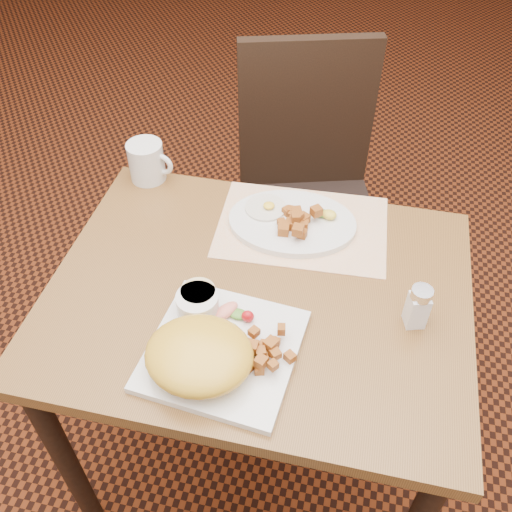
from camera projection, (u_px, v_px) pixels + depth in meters
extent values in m
plane|color=black|center=(257.00, 450.00, 1.76)|extent=(8.00, 8.00, 0.00)
cube|color=brown|center=(258.00, 295.00, 1.24)|extent=(0.90, 0.70, 0.03)
cylinder|color=black|center=(67.00, 463.00, 1.36)|extent=(0.05, 0.05, 0.71)
cylinder|color=black|center=(153.00, 281.00, 1.77)|extent=(0.05, 0.05, 0.71)
cylinder|color=black|center=(415.00, 326.00, 1.65)|extent=(0.05, 0.05, 0.71)
cube|color=black|center=(309.00, 223.00, 1.82)|extent=(0.52, 0.52, 0.05)
cylinder|color=black|center=(346.00, 236.00, 2.12)|extent=(0.04, 0.04, 0.42)
cylinder|color=black|center=(366.00, 311.00, 1.87)|extent=(0.04, 0.04, 0.42)
cylinder|color=black|center=(250.00, 241.00, 2.11)|extent=(0.04, 0.04, 0.42)
cylinder|color=black|center=(257.00, 317.00, 1.85)|extent=(0.04, 0.04, 0.42)
cube|color=black|center=(306.00, 116.00, 1.77)|extent=(0.41, 0.16, 0.50)
cube|color=white|center=(302.00, 227.00, 1.36)|extent=(0.41, 0.30, 0.00)
cube|color=silver|center=(223.00, 350.00, 1.10)|extent=(0.31, 0.31, 0.02)
ellipsoid|color=gold|center=(199.00, 355.00, 1.04)|extent=(0.20, 0.18, 0.07)
ellipsoid|color=gold|center=(210.00, 374.00, 1.04)|extent=(0.08, 0.07, 0.03)
ellipsoid|color=gold|center=(174.00, 343.00, 1.09)|extent=(0.08, 0.07, 0.03)
cylinder|color=silver|center=(198.00, 304.00, 1.15)|extent=(0.09, 0.09, 0.05)
cylinder|color=beige|center=(198.00, 291.00, 1.14)|extent=(0.07, 0.07, 0.01)
ellipsoid|color=#387223|center=(238.00, 314.00, 1.15)|extent=(0.04, 0.03, 0.01)
ellipsoid|color=red|center=(248.00, 316.00, 1.14)|extent=(0.03, 0.02, 0.03)
ellipsoid|color=#F28C72|center=(226.00, 311.00, 1.15)|extent=(0.06, 0.07, 0.02)
cylinder|color=white|center=(266.00, 208.00, 1.38)|extent=(0.10, 0.10, 0.01)
ellipsoid|color=yellow|center=(269.00, 205.00, 1.37)|extent=(0.03, 0.03, 0.01)
ellipsoid|color=#387223|center=(323.00, 213.00, 1.36)|extent=(0.04, 0.03, 0.01)
ellipsoid|color=yellow|center=(329.00, 215.00, 1.35)|extent=(0.04, 0.04, 0.02)
cube|color=white|center=(417.00, 310.00, 1.13)|extent=(0.05, 0.05, 0.08)
cylinder|color=silver|center=(422.00, 293.00, 1.10)|extent=(0.05, 0.05, 0.02)
cylinder|color=silver|center=(146.00, 161.00, 1.46)|extent=(0.09, 0.09, 0.10)
torus|color=silver|center=(162.00, 164.00, 1.45)|extent=(0.06, 0.02, 0.06)
cube|color=#A85A1B|center=(249.00, 367.00, 1.06)|extent=(0.02, 0.02, 0.02)
cube|color=#A85A1B|center=(262.00, 359.00, 1.07)|extent=(0.03, 0.03, 0.02)
cube|color=#A85A1B|center=(261.00, 362.00, 1.04)|extent=(0.03, 0.03, 0.02)
cube|color=#A85A1B|center=(265.00, 347.00, 1.09)|extent=(0.03, 0.03, 0.02)
cube|color=#A85A1B|center=(259.00, 369.00, 1.05)|extent=(0.02, 0.02, 0.02)
cube|color=#A85A1B|center=(254.00, 332.00, 1.10)|extent=(0.02, 0.02, 0.02)
cube|color=#A85A1B|center=(253.00, 346.00, 1.09)|extent=(0.02, 0.02, 0.01)
cube|color=#A85A1B|center=(290.00, 357.00, 1.07)|extent=(0.03, 0.03, 0.02)
cube|color=#A85A1B|center=(269.00, 350.00, 1.08)|extent=(0.02, 0.02, 0.02)
cube|color=#A85A1B|center=(262.00, 348.00, 1.09)|extent=(0.02, 0.02, 0.02)
cube|color=#A85A1B|center=(261.00, 352.00, 1.06)|extent=(0.02, 0.02, 0.02)
cube|color=#A85A1B|center=(252.00, 347.00, 1.07)|extent=(0.02, 0.02, 0.02)
cube|color=#A85A1B|center=(276.00, 354.00, 1.06)|extent=(0.03, 0.03, 0.02)
cube|color=#A85A1B|center=(272.00, 342.00, 1.10)|extent=(0.02, 0.02, 0.02)
cube|color=#A85A1B|center=(271.00, 344.00, 1.07)|extent=(0.03, 0.03, 0.02)
cube|color=#A85A1B|center=(274.00, 343.00, 1.10)|extent=(0.02, 0.02, 0.02)
cube|color=#A85A1B|center=(273.00, 365.00, 1.04)|extent=(0.02, 0.02, 0.02)
cube|color=#A85A1B|center=(244.00, 344.00, 1.10)|extent=(0.02, 0.02, 0.02)
cube|color=#A85A1B|center=(281.00, 329.00, 1.10)|extent=(0.02, 0.02, 0.02)
cube|color=#A85A1B|center=(265.00, 347.00, 1.09)|extent=(0.02, 0.02, 0.02)
cube|color=#A85A1B|center=(295.00, 222.00, 1.33)|extent=(0.03, 0.03, 0.02)
cube|color=#A85A1B|center=(283.00, 227.00, 1.32)|extent=(0.03, 0.03, 0.02)
cube|color=#A85A1B|center=(282.00, 223.00, 1.34)|extent=(0.02, 0.03, 0.02)
cube|color=#A85A1B|center=(316.00, 211.00, 1.33)|extent=(0.03, 0.03, 0.02)
cube|color=#A85A1B|center=(287.00, 211.00, 1.36)|extent=(0.03, 0.03, 0.02)
cube|color=#A85A1B|center=(302.00, 233.00, 1.31)|extent=(0.02, 0.02, 0.02)
cube|color=#A85A1B|center=(283.00, 230.00, 1.31)|extent=(0.03, 0.03, 0.02)
cube|color=#A85A1B|center=(298.00, 230.00, 1.29)|extent=(0.03, 0.03, 0.02)
cube|color=#A85A1B|center=(296.00, 218.00, 1.32)|extent=(0.02, 0.03, 0.02)
cube|color=#A85A1B|center=(296.00, 212.00, 1.36)|extent=(0.03, 0.03, 0.02)
cube|color=#A85A1B|center=(304.00, 219.00, 1.34)|extent=(0.03, 0.03, 0.02)
cube|color=#A85A1B|center=(296.00, 219.00, 1.34)|extent=(0.03, 0.03, 0.02)
cube|color=#A85A1B|center=(304.00, 225.00, 1.33)|extent=(0.02, 0.02, 0.02)
cube|color=#A85A1B|center=(291.00, 211.00, 1.36)|extent=(0.02, 0.02, 0.02)
cube|color=#A85A1B|center=(293.00, 216.00, 1.35)|extent=(0.03, 0.03, 0.02)
cube|color=#A85A1B|center=(295.00, 223.00, 1.33)|extent=(0.02, 0.02, 0.02)
cube|color=#A85A1B|center=(298.00, 216.00, 1.32)|extent=(0.03, 0.03, 0.02)
cube|color=#A85A1B|center=(290.00, 224.00, 1.33)|extent=(0.03, 0.02, 0.02)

